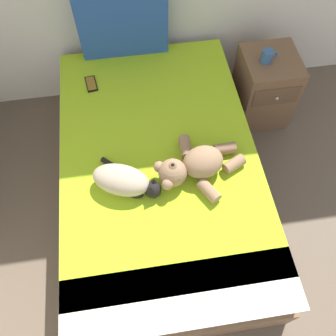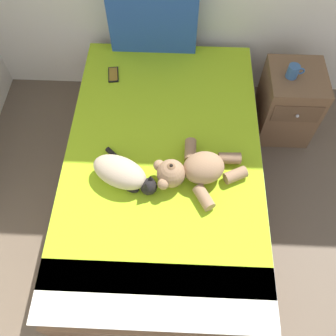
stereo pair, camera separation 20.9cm
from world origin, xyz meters
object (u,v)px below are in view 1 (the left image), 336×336
patterned_cushion (123,21)px  teddy_bear (194,166)px  bed (160,175)px  nightstand (264,88)px  cell_phone (91,84)px  cat (124,181)px  mug (267,56)px

patterned_cushion → teddy_bear: 1.18m
bed → nightstand: bearing=34.9°
cell_phone → nightstand: nightstand is taller
bed → cat: size_ratio=4.93×
patterned_cushion → cell_phone: bearing=-132.6°
bed → patterned_cushion: (-0.12, 0.96, 0.53)m
cat → bed: bearing=41.7°
cat → nightstand: (1.15, 0.85, -0.30)m
patterned_cushion → mug: 1.05m
cell_phone → mug: bearing=-1.1°
cat → cell_phone: size_ratio=2.67×
mug → bed: bearing=-143.8°
mug → patterned_cushion: bearing=161.7°
patterned_cushion → cat: 1.18m
bed → teddy_bear: 0.42m
patterned_cushion → cell_phone: patterned_cushion is taller
cat → teddy_bear: (0.42, 0.04, 0.01)m
bed → nightstand: 1.13m
cat → cell_phone: bearing=101.0°
patterned_cushion → cell_phone: 0.49m
patterned_cushion → teddy_bear: size_ratio=1.12×
cat → cell_phone: 0.88m
cell_phone → nightstand: (1.32, -0.01, -0.23)m
teddy_bear → nightstand: bearing=47.7°
cat → nightstand: size_ratio=0.71×
patterned_cushion → mug: size_ratio=5.25×
patterned_cushion → bed: bearing=-83.0°
patterned_cushion → nightstand: size_ratio=1.08×
patterned_cushion → cat: (-0.11, -1.16, -0.20)m
cell_phone → mug: 1.26m
bed → cell_phone: bearing=120.9°
bed → mug: (0.87, 0.63, 0.37)m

